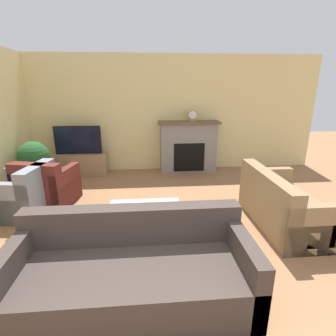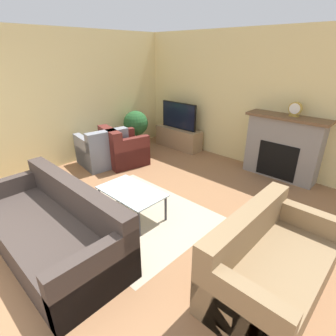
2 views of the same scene
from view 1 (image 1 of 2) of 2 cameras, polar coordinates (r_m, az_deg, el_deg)
name	(u,v)px [view 1 (image 1 of 2)]	position (r m, az deg, el deg)	size (l,w,h in m)	color
wall_back	(146,114)	(6.36, -4.78, 11.54)	(8.31, 0.06, 2.70)	beige
area_rug	(146,233)	(3.84, -4.87, -14.01)	(2.19, 1.79, 0.00)	#B7A88E
fireplace	(188,145)	(6.34, 4.40, 4.94)	(1.44, 0.44, 1.21)	gray
tv_stand	(81,164)	(6.46, -18.51, 0.83)	(1.24, 0.39, 0.50)	#997A56
tv	(78,140)	(6.33, -19.01, 5.77)	(1.03, 0.06, 0.64)	black
couch_sectional	(133,272)	(2.74, -7.66, -21.56)	(2.25, 0.96, 0.82)	#3D332D
couch_loveseat	(283,207)	(4.27, 23.78, -7.71)	(0.86, 1.58, 0.82)	#8C704C
armchair_by_window	(23,196)	(4.86, -29.10, -5.38)	(0.97, 0.99, 0.82)	gray
armchair_accent	(47,188)	(5.04, -24.83, -3.97)	(0.99, 0.98, 0.82)	#5B231E
coffee_table	(145,210)	(3.64, -5.02, -9.16)	(0.99, 0.59, 0.42)	#333338
potted_plant	(34,159)	(5.83, -27.16, 1.83)	(0.59, 0.59, 0.96)	beige
mantel_clock	(193,115)	(6.24, 5.36, 11.33)	(0.23, 0.07, 0.26)	#B79338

